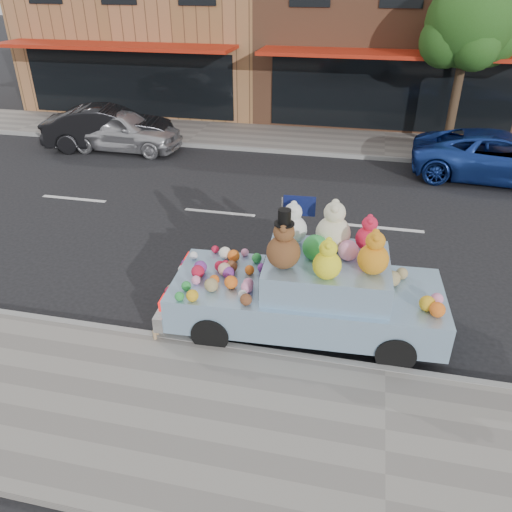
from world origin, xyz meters
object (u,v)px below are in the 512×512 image
(car_blue, at_px, (501,157))
(street_tree, at_px, (469,31))
(art_car, at_px, (308,288))
(car_silver, at_px, (122,130))
(car_dark, at_px, (109,128))

(car_blue, bearing_deg, street_tree, 28.25)
(street_tree, relative_size, art_car, 1.14)
(car_blue, distance_m, art_car, 9.23)
(street_tree, relative_size, car_silver, 1.32)
(street_tree, bearing_deg, car_dark, -168.61)
(art_car, bearing_deg, car_blue, 58.34)
(car_silver, xyz_separation_m, car_dark, (-0.52, 0.12, 0.02))
(car_silver, relative_size, car_blue, 0.82)
(car_blue, bearing_deg, car_dark, 93.55)
(street_tree, xyz_separation_m, art_car, (-3.32, -10.68, -2.90))
(street_tree, bearing_deg, car_blue, -66.88)
(street_tree, distance_m, car_blue, 4.12)
(car_blue, height_order, car_dark, car_dark)
(car_silver, distance_m, car_blue, 11.69)
(street_tree, xyz_separation_m, car_dark, (-11.11, -2.24, -3.00))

